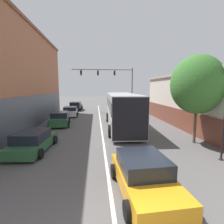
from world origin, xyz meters
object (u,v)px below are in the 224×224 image
(hatchback_foreground, at_px, (144,175))
(parked_car_left_distant, at_px, (76,106))
(parked_car_left_near, at_px, (70,111))
(parked_car_left_mid, at_px, (33,141))
(parked_car_left_far, at_px, (60,119))
(street_tree_near, at_px, (198,85))
(bus, at_px, (122,109))
(traffic_signal_gantry, at_px, (113,79))

(hatchback_foreground, height_order, parked_car_left_distant, parked_car_left_distant)
(parked_car_left_near, xyz_separation_m, parked_car_left_distant, (0.01, 6.50, 0.06))
(parked_car_left_mid, bearing_deg, parked_car_left_far, 3.29)
(hatchback_foreground, bearing_deg, street_tree_near, -47.04)
(hatchback_foreground, relative_size, street_tree_near, 0.68)
(parked_car_left_far, bearing_deg, bus, -112.34)
(traffic_signal_gantry, bearing_deg, parked_car_left_far, -121.75)
(bus, distance_m, traffic_signal_gantry, 12.96)
(hatchback_foreground, xyz_separation_m, parked_car_left_distant, (-5.32, 25.09, 0.06))
(bus, height_order, parked_car_left_mid, bus)
(hatchback_foreground, relative_size, traffic_signal_gantry, 0.41)
(street_tree_near, bearing_deg, parked_car_left_near, 128.86)
(parked_car_left_far, bearing_deg, parked_car_left_mid, 172.26)
(hatchback_foreground, distance_m, parked_car_left_far, 13.67)
(parked_car_left_mid, height_order, parked_car_left_distant, parked_car_left_distant)
(bus, distance_m, hatchback_foreground, 10.84)
(traffic_signal_gantry, height_order, street_tree_near, traffic_signal_gantry)
(parked_car_left_mid, bearing_deg, hatchback_foreground, -126.39)
(bus, xyz_separation_m, hatchback_foreground, (-0.77, -10.74, -1.23))
(bus, height_order, parked_car_left_far, bus)
(bus, xyz_separation_m, parked_car_left_near, (-6.10, 7.85, -1.23))
(parked_car_left_mid, height_order, traffic_signal_gantry, traffic_signal_gantry)
(parked_car_left_near, xyz_separation_m, traffic_signal_gantry, (6.40, 4.62, 4.75))
(hatchback_foreground, xyz_separation_m, parked_car_left_far, (-5.56, 12.49, 0.05))
(hatchback_foreground, xyz_separation_m, street_tree_near, (5.21, 5.51, 3.48))
(parked_car_left_distant, bearing_deg, bus, -154.46)
(parked_car_left_distant, bearing_deg, hatchback_foreground, -165.48)
(parked_car_left_near, distance_m, parked_car_left_far, 6.11)
(bus, relative_size, parked_car_left_mid, 2.47)
(bus, relative_size, parked_car_left_distant, 2.57)
(parked_car_left_mid, distance_m, traffic_signal_gantry, 20.13)
(parked_car_left_mid, relative_size, street_tree_near, 0.71)
(parked_car_left_far, relative_size, street_tree_near, 0.71)
(parked_car_left_distant, relative_size, street_tree_near, 0.68)
(hatchback_foreground, bearing_deg, parked_car_left_distant, 8.34)
(hatchback_foreground, bearing_deg, parked_car_left_mid, 45.83)
(bus, bearing_deg, parked_car_left_near, 40.03)
(parked_car_left_far, height_order, street_tree_near, street_tree_near)
(parked_car_left_far, bearing_deg, hatchback_foreground, -162.86)
(parked_car_left_mid, distance_m, parked_car_left_far, 7.63)
(parked_car_left_near, height_order, street_tree_near, street_tree_near)
(parked_car_left_far, xyz_separation_m, street_tree_near, (10.77, -6.98, 3.43))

